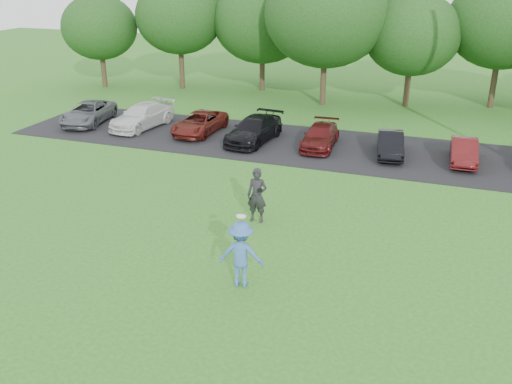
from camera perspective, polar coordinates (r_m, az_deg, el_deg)
ground at (r=16.88m, az=-4.04°, el=-8.37°), size 100.00×100.00×0.00m
parking_lot at (r=28.25m, az=6.51°, el=4.51°), size 32.00×6.50×0.03m
frisbee_player at (r=15.96m, az=-1.51°, el=-6.22°), size 1.36×0.91×2.15m
camera_bystander at (r=19.76m, az=0.11°, el=-0.35°), size 0.72×0.48×1.96m
parked_cars at (r=28.34m, az=3.99°, el=5.94°), size 29.09×4.89×1.25m
tree_row at (r=36.46m, az=13.02°, el=16.02°), size 42.39×9.85×8.64m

